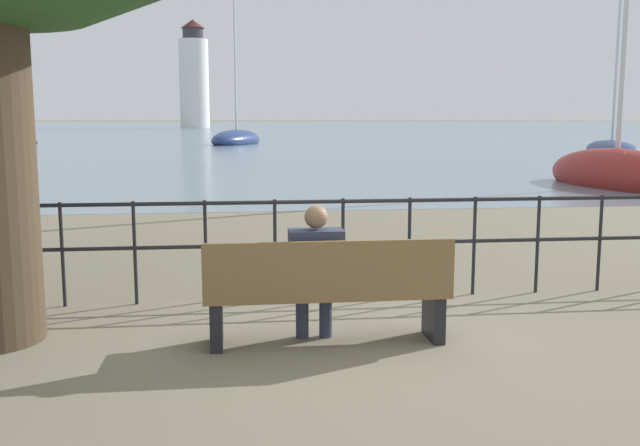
{
  "coord_description": "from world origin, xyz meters",
  "views": [
    {
      "loc": [
        -0.74,
        -5.74,
        1.88
      ],
      "look_at": [
        0.0,
        0.5,
        0.94
      ],
      "focal_mm": 40.0,
      "sensor_mm": 36.0,
      "label": 1
    }
  ],
  "objects_px": {
    "sailboat_2": "(616,173)",
    "sailboat_3": "(236,139)",
    "seated_person_left": "(316,267)",
    "sailboat_1": "(612,149)",
    "harbor_lighthouse": "(194,78)",
    "park_bench": "(328,293)"
  },
  "relations": [
    {
      "from": "sailboat_3",
      "to": "harbor_lighthouse",
      "type": "height_order",
      "value": "harbor_lighthouse"
    },
    {
      "from": "sailboat_3",
      "to": "harbor_lighthouse",
      "type": "bearing_deg",
      "value": 116.54
    },
    {
      "from": "seated_person_left",
      "to": "sailboat_1",
      "type": "height_order",
      "value": "sailboat_1"
    },
    {
      "from": "sailboat_2",
      "to": "harbor_lighthouse",
      "type": "xyz_separation_m",
      "value": [
        -17.26,
        109.34,
        8.22
      ]
    },
    {
      "from": "seated_person_left",
      "to": "sailboat_3",
      "type": "xyz_separation_m",
      "value": [
        -0.58,
        45.15,
        -0.31
      ]
    },
    {
      "from": "park_bench",
      "to": "sailboat_3",
      "type": "xyz_separation_m",
      "value": [
        -0.68,
        45.23,
        -0.11
      ]
    },
    {
      "from": "park_bench",
      "to": "sailboat_3",
      "type": "relative_size",
      "value": 0.17
    },
    {
      "from": "park_bench",
      "to": "sailboat_1",
      "type": "xyz_separation_m",
      "value": [
        18.23,
        28.65,
        -0.14
      ]
    },
    {
      "from": "sailboat_2",
      "to": "sailboat_3",
      "type": "distance_m",
      "value": 34.21
    },
    {
      "from": "sailboat_3",
      "to": "harbor_lighthouse",
      "type": "xyz_separation_m",
      "value": [
        -7.05,
        76.69,
        8.28
      ]
    },
    {
      "from": "park_bench",
      "to": "sailboat_2",
      "type": "relative_size",
      "value": 0.17
    },
    {
      "from": "sailboat_3",
      "to": "harbor_lighthouse",
      "type": "relative_size",
      "value": 0.63
    },
    {
      "from": "seated_person_left",
      "to": "sailboat_2",
      "type": "xyz_separation_m",
      "value": [
        9.63,
        12.5,
        -0.26
      ]
    },
    {
      "from": "park_bench",
      "to": "seated_person_left",
      "type": "xyz_separation_m",
      "value": [
        -0.09,
        0.08,
        0.2
      ]
    },
    {
      "from": "seated_person_left",
      "to": "harbor_lighthouse",
      "type": "xyz_separation_m",
      "value": [
        -7.64,
        121.84,
        7.97
      ]
    },
    {
      "from": "seated_person_left",
      "to": "sailboat_3",
      "type": "relative_size",
      "value": 0.1
    },
    {
      "from": "seated_person_left",
      "to": "harbor_lighthouse",
      "type": "height_order",
      "value": "harbor_lighthouse"
    },
    {
      "from": "park_bench",
      "to": "sailboat_2",
      "type": "distance_m",
      "value": 15.78
    },
    {
      "from": "sailboat_2",
      "to": "sailboat_3",
      "type": "xyz_separation_m",
      "value": [
        -10.21,
        32.65,
        -0.05
      ]
    },
    {
      "from": "sailboat_1",
      "to": "harbor_lighthouse",
      "type": "distance_m",
      "value": 97.17
    },
    {
      "from": "sailboat_2",
      "to": "sailboat_3",
      "type": "relative_size",
      "value": 1.04
    },
    {
      "from": "sailboat_2",
      "to": "sailboat_3",
      "type": "height_order",
      "value": "sailboat_2"
    }
  ]
}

